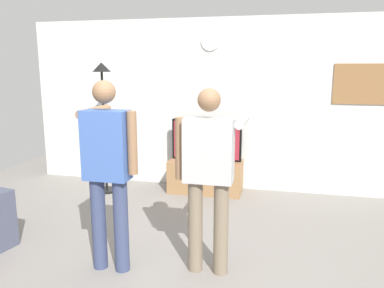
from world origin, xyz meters
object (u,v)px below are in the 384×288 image
at_px(person_standing_nearer_couch, 209,170).
at_px(television, 206,140).
at_px(floor_lamp, 103,101).
at_px(wall_clock, 210,41).
at_px(framed_picture, 362,84).
at_px(tv_stand, 206,176).
at_px(person_standing_nearer_lamp, 108,165).

bearing_deg(person_standing_nearer_couch, television, 101.70).
bearing_deg(television, floor_lamp, -165.70).
distance_m(wall_clock, floor_lamp, 1.89).
height_order(framed_picture, person_standing_nearer_couch, framed_picture).
bearing_deg(wall_clock, framed_picture, 0.13).
xyz_separation_m(wall_clock, floor_lamp, (-1.54, -0.64, -0.90)).
distance_m(television, person_standing_nearer_couch, 2.46).
distance_m(tv_stand, television, 0.58).
height_order(television, person_standing_nearer_lamp, person_standing_nearer_lamp).
bearing_deg(tv_stand, framed_picture, 7.52).
distance_m(framed_picture, floor_lamp, 3.83).
height_order(tv_stand, television, television).
bearing_deg(television, person_standing_nearer_lamp, -99.48).
xyz_separation_m(framed_picture, floor_lamp, (-3.77, -0.64, -0.26)).
bearing_deg(wall_clock, television, -90.00).
distance_m(tv_stand, person_standing_nearer_couch, 2.53).
distance_m(television, wall_clock, 1.53).
bearing_deg(person_standing_nearer_lamp, wall_clock, 81.32).
distance_m(television, person_standing_nearer_lamp, 2.62).
xyz_separation_m(floor_lamp, person_standing_nearer_couch, (2.03, -2.01, -0.43)).
xyz_separation_m(wall_clock, person_standing_nearer_lamp, (-0.43, -2.82, -1.29)).
xyz_separation_m(television, framed_picture, (2.23, 0.25, 0.88)).
bearing_deg(framed_picture, person_standing_nearer_lamp, -133.34).
height_order(floor_lamp, person_standing_nearer_couch, floor_lamp).
relative_size(television, floor_lamp, 0.55).
height_order(framed_picture, floor_lamp, floor_lamp).
height_order(tv_stand, framed_picture, framed_picture).
bearing_deg(television, tv_stand, -90.00).
distance_m(tv_stand, framed_picture, 2.68).
distance_m(floor_lamp, person_standing_nearer_lamp, 2.48).
height_order(television, person_standing_nearer_couch, person_standing_nearer_couch).
bearing_deg(person_standing_nearer_lamp, person_standing_nearer_couch, 10.53).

